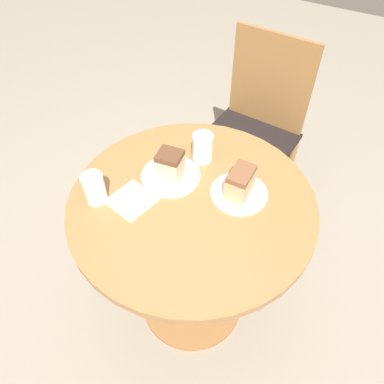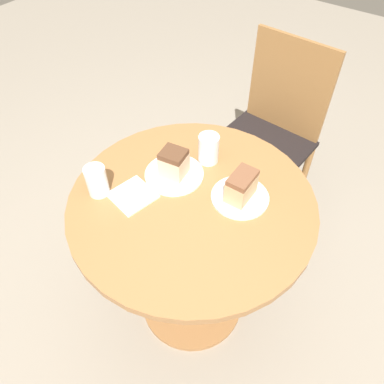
{
  "view_description": "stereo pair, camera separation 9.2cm",
  "coord_description": "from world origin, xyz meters",
  "px_view_note": "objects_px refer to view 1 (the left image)",
  "views": [
    {
      "loc": [
        0.43,
        -0.74,
        1.76
      ],
      "look_at": [
        0.0,
        0.0,
        0.82
      ],
      "focal_mm": 35.0,
      "sensor_mm": 36.0,
      "label": 1
    },
    {
      "loc": [
        0.51,
        -0.69,
        1.76
      ],
      "look_at": [
        0.0,
        0.0,
        0.82
      ],
      "focal_mm": 35.0,
      "sensor_mm": 36.0,
      "label": 2
    }
  ],
  "objects_px": {
    "cake_slice_far": "(240,182)",
    "glass_water": "(95,189)",
    "glass_lemonade": "(203,149)",
    "cake_slice_near": "(170,165)",
    "chair": "(255,127)",
    "plate_near": "(171,176)",
    "plate_far": "(239,193)"
  },
  "relations": [
    {
      "from": "chair",
      "to": "plate_near",
      "type": "height_order",
      "value": "chair"
    },
    {
      "from": "chair",
      "to": "plate_near",
      "type": "relative_size",
      "value": 4.5
    },
    {
      "from": "chair",
      "to": "plate_far",
      "type": "xyz_separation_m",
      "value": [
        0.22,
        -0.71,
        0.27
      ]
    },
    {
      "from": "plate_far",
      "to": "cake_slice_far",
      "type": "bearing_deg",
      "value": 90.0
    },
    {
      "from": "plate_near",
      "to": "plate_far",
      "type": "xyz_separation_m",
      "value": [
        0.26,
        0.05,
        0.0
      ]
    },
    {
      "from": "cake_slice_far",
      "to": "glass_lemonade",
      "type": "xyz_separation_m",
      "value": [
        -0.2,
        0.1,
        -0.01
      ]
    },
    {
      "from": "cake_slice_far",
      "to": "glass_lemonade",
      "type": "height_order",
      "value": "glass_lemonade"
    },
    {
      "from": "plate_near",
      "to": "glass_water",
      "type": "distance_m",
      "value": 0.28
    },
    {
      "from": "glass_lemonade",
      "to": "glass_water",
      "type": "xyz_separation_m",
      "value": [
        -0.22,
        -0.37,
        -0.0
      ]
    },
    {
      "from": "glass_lemonade",
      "to": "cake_slice_far",
      "type": "bearing_deg",
      "value": -25.59
    },
    {
      "from": "plate_near",
      "to": "cake_slice_near",
      "type": "xyz_separation_m",
      "value": [
        0.0,
        -0.0,
        0.06
      ]
    },
    {
      "from": "plate_near",
      "to": "cake_slice_near",
      "type": "relative_size",
      "value": 2.09
    },
    {
      "from": "plate_near",
      "to": "glass_water",
      "type": "xyz_separation_m",
      "value": [
        -0.16,
        -0.22,
        0.05
      ]
    },
    {
      "from": "cake_slice_far",
      "to": "glass_water",
      "type": "height_order",
      "value": "same"
    },
    {
      "from": "plate_near",
      "to": "cake_slice_near",
      "type": "bearing_deg",
      "value": -90.0
    },
    {
      "from": "cake_slice_near",
      "to": "glass_lemonade",
      "type": "xyz_separation_m",
      "value": [
        0.05,
        0.14,
        -0.01
      ]
    },
    {
      "from": "glass_lemonade",
      "to": "cake_slice_near",
      "type": "bearing_deg",
      "value": -110.63
    },
    {
      "from": "chair",
      "to": "cake_slice_near",
      "type": "distance_m",
      "value": 0.83
    },
    {
      "from": "plate_near",
      "to": "glass_water",
      "type": "relative_size",
      "value": 1.92
    },
    {
      "from": "glass_lemonade",
      "to": "chair",
      "type": "bearing_deg",
      "value": 91.44
    },
    {
      "from": "cake_slice_near",
      "to": "glass_water",
      "type": "bearing_deg",
      "value": -126.16
    },
    {
      "from": "plate_far",
      "to": "cake_slice_far",
      "type": "height_order",
      "value": "cake_slice_far"
    },
    {
      "from": "plate_near",
      "to": "cake_slice_far",
      "type": "bearing_deg",
      "value": 10.37
    },
    {
      "from": "cake_slice_far",
      "to": "glass_water",
      "type": "bearing_deg",
      "value": -147.19
    },
    {
      "from": "plate_near",
      "to": "chair",
      "type": "bearing_deg",
      "value": 87.11
    },
    {
      "from": "cake_slice_near",
      "to": "cake_slice_far",
      "type": "xyz_separation_m",
      "value": [
        0.26,
        0.05,
        -0.0
      ]
    },
    {
      "from": "plate_near",
      "to": "glass_lemonade",
      "type": "xyz_separation_m",
      "value": [
        0.05,
        0.14,
        0.05
      ]
    },
    {
      "from": "glass_water",
      "to": "glass_lemonade",
      "type": "bearing_deg",
      "value": 59.37
    },
    {
      "from": "cake_slice_far",
      "to": "glass_lemonade",
      "type": "bearing_deg",
      "value": 154.41
    },
    {
      "from": "cake_slice_near",
      "to": "cake_slice_far",
      "type": "height_order",
      "value": "cake_slice_near"
    },
    {
      "from": "chair",
      "to": "glass_lemonade",
      "type": "bearing_deg",
      "value": -85.35
    },
    {
      "from": "plate_far",
      "to": "glass_lemonade",
      "type": "bearing_deg",
      "value": 154.41
    }
  ]
}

